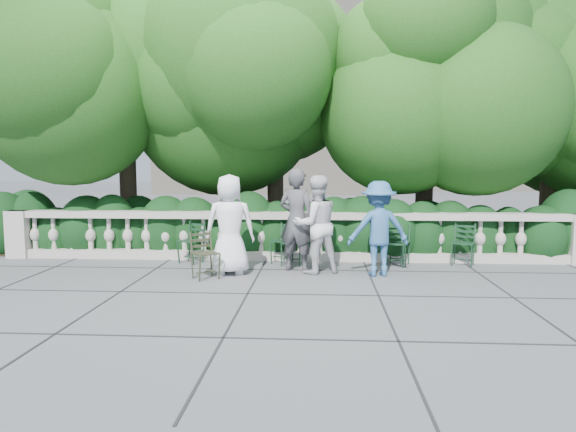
# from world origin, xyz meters

# --- Properties ---
(ground) EXTENTS (90.00, 90.00, 0.00)m
(ground) POSITION_xyz_m (0.00, 0.00, 0.00)
(ground) COLOR #4E4F55
(ground) RESTS_ON ground
(balustrade) EXTENTS (12.00, 0.44, 1.00)m
(balustrade) POSITION_xyz_m (0.00, 1.80, 0.49)
(balustrade) COLOR #9E998E
(balustrade) RESTS_ON ground
(shrub_hedge) EXTENTS (15.00, 2.60, 1.70)m
(shrub_hedge) POSITION_xyz_m (0.00, 3.00, 0.00)
(shrub_hedge) COLOR black
(shrub_hedge) RESTS_ON ground
(tree_canopy) EXTENTS (15.04, 6.52, 6.78)m
(tree_canopy) POSITION_xyz_m (0.69, 3.19, 3.96)
(tree_canopy) COLOR #3F3023
(tree_canopy) RESTS_ON ground
(chair_a) EXTENTS (0.60, 0.62, 0.84)m
(chair_a) POSITION_xyz_m (-2.04, 1.22, 0.00)
(chair_a) COLOR black
(chair_a) RESTS_ON ground
(chair_b) EXTENTS (0.53, 0.56, 0.84)m
(chair_b) POSITION_xyz_m (-0.18, 1.34, 0.00)
(chair_b) COLOR black
(chair_b) RESTS_ON ground
(chair_c) EXTENTS (0.47, 0.50, 0.84)m
(chair_c) POSITION_xyz_m (0.04, 1.13, 0.00)
(chair_c) COLOR black
(chair_c) RESTS_ON ground
(chair_d) EXTENTS (0.47, 0.51, 0.84)m
(chair_d) POSITION_xyz_m (2.01, 1.11, 0.00)
(chair_d) COLOR black
(chair_d) RESTS_ON ground
(chair_e) EXTENTS (0.59, 0.61, 0.84)m
(chair_e) POSITION_xyz_m (3.35, 1.28, 0.00)
(chair_e) COLOR black
(chair_e) RESTS_ON ground
(chair_f) EXTENTS (0.58, 0.61, 0.84)m
(chair_f) POSITION_xyz_m (2.09, 1.28, 0.00)
(chair_f) COLOR black
(chair_f) RESTS_ON ground
(chair_weathered) EXTENTS (0.64, 0.65, 0.84)m
(chair_weathered) POSITION_xyz_m (-1.28, -0.14, 0.00)
(chair_weathered) COLOR black
(chair_weathered) RESTS_ON ground
(person_businessman) EXTENTS (0.95, 0.68, 1.80)m
(person_businessman) POSITION_xyz_m (-1.01, 0.38, 0.90)
(person_businessman) COLOR white
(person_businessman) RESTS_ON ground
(person_woman_grey) EXTENTS (0.81, 0.68, 1.91)m
(person_woman_grey) POSITION_xyz_m (0.18, 0.74, 0.95)
(person_woman_grey) COLOR #414247
(person_woman_grey) RESTS_ON ground
(person_casual_man) EXTENTS (1.06, 0.95, 1.78)m
(person_casual_man) POSITION_xyz_m (0.53, 0.59, 0.89)
(person_casual_man) COLOR silver
(person_casual_man) RESTS_ON ground
(person_older_blue) EXTENTS (1.17, 0.77, 1.69)m
(person_older_blue) POSITION_xyz_m (1.65, 0.45, 0.84)
(person_older_blue) COLOR #305E90
(person_older_blue) RESTS_ON ground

